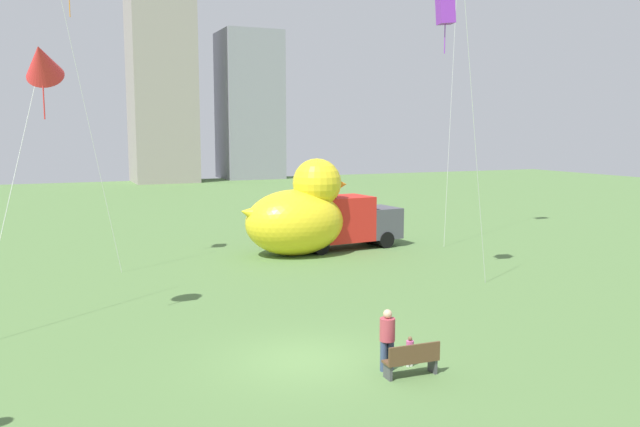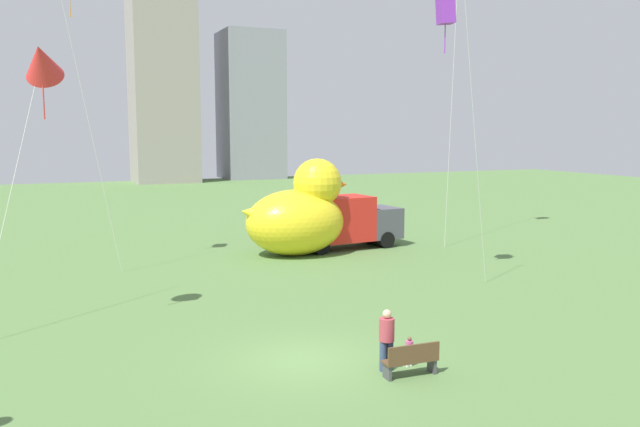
% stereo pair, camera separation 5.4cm
% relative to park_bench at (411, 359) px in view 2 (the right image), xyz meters
% --- Properties ---
extents(ground_plane, '(140.00, 140.00, 0.00)m').
position_rel_park_bench_xyz_m(ground_plane, '(-2.08, 2.24, -0.47)').
color(ground_plane, '#557B41').
extents(park_bench, '(1.50, 0.50, 0.90)m').
position_rel_park_bench_xyz_m(park_bench, '(0.00, 0.00, 0.00)').
color(park_bench, brown).
rests_on(park_bench, ground).
extents(person_adult, '(0.41, 0.41, 1.67)m').
position_rel_park_bench_xyz_m(person_adult, '(-0.38, 0.65, 0.45)').
color(person_adult, '#38476B').
rests_on(person_adult, ground).
extents(person_child, '(0.21, 0.21, 0.84)m').
position_rel_park_bench_xyz_m(person_child, '(0.33, 0.66, -0.01)').
color(person_child, silver).
rests_on(person_child, ground).
extents(giant_inflatable_duck, '(5.98, 3.84, 4.96)m').
position_rel_park_bench_xyz_m(giant_inflatable_duck, '(3.51, 16.88, 1.64)').
color(giant_inflatable_duck, yellow).
rests_on(giant_inflatable_duck, ground).
extents(box_truck, '(6.67, 2.89, 2.85)m').
position_rel_park_bench_xyz_m(box_truck, '(6.20, 17.59, 0.99)').
color(box_truck, red).
rests_on(box_truck, ground).
extents(city_skyline, '(67.80, 12.97, 36.83)m').
position_rel_park_bench_xyz_m(city_skyline, '(-10.94, 68.47, 12.30)').
color(city_skyline, gray).
rests_on(city_skyline, ground).
extents(kite_purple, '(2.52, 2.36, 11.70)m').
position_rel_park_bench_xyz_m(kite_purple, '(6.46, 8.38, 10.58)').
color(kite_purple, silver).
rests_on(kite_purple, ground).
extents(kite_red, '(2.95, 3.12, 9.18)m').
position_rel_park_bench_xyz_m(kite_red, '(-8.41, 7.30, 7.92)').
color(kite_red, silver).
rests_on(kite_red, ground).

